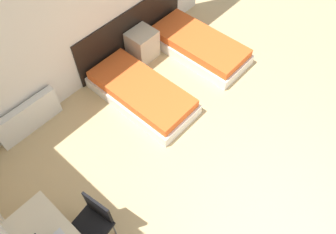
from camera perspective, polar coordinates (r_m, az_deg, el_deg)
ground_plane at (r=4.79m, az=21.25°, el=-18.45°), size 20.00×20.00×0.00m
wall_back at (r=5.12m, az=-16.18°, el=16.56°), size 5.80×0.05×2.70m
headboard_panel at (r=6.10m, az=-6.31°, el=14.66°), size 2.49×0.03×0.91m
bed_near_window at (r=5.43m, az=-4.63°, el=4.18°), size 0.87×1.86×0.35m
bed_near_door at (r=6.23m, az=5.40°, el=12.19°), size 0.87×1.86×0.35m
nightstand at (r=6.08m, az=-4.48°, el=12.41°), size 0.48×0.43×0.56m
radiator at (r=5.42m, az=-23.14°, el=-0.14°), size 1.04×0.12×0.54m
chair_near_laptop at (r=4.12m, az=-12.99°, el=-17.41°), size 0.48×0.48×0.85m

